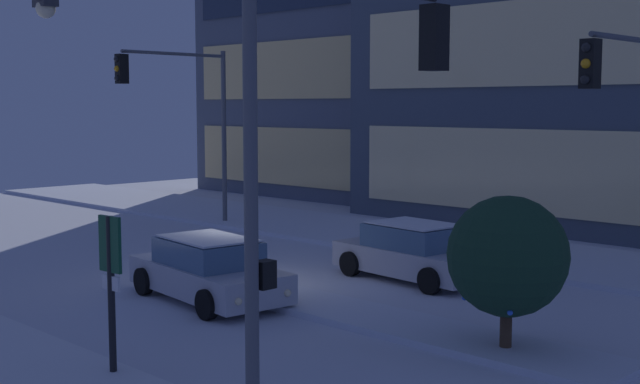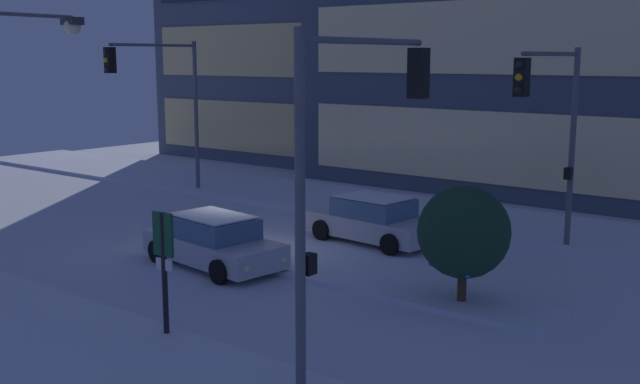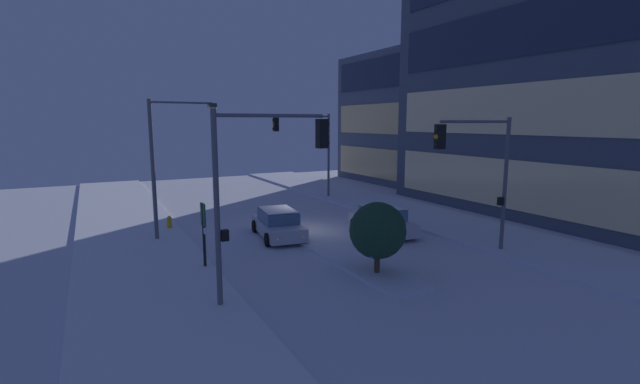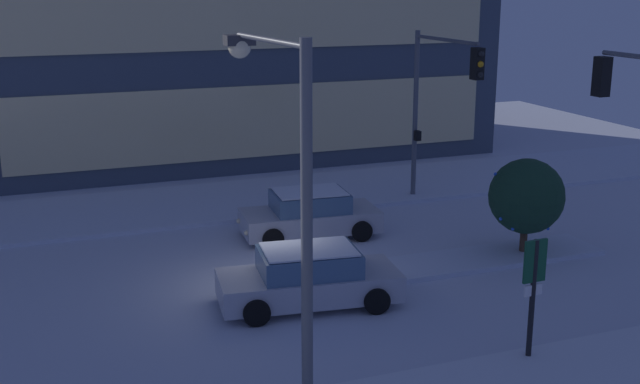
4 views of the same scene
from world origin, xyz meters
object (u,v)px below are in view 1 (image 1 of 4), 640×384
Objects in this scene: car_far at (414,253)px; traffic_light_corner_far_right at (638,119)px; car_near at (208,271)px; traffic_light_corner_far_left at (184,104)px; decorated_tree_median at (508,256)px; traffic_light_corner_near_right at (335,121)px; parking_info_sign at (111,275)px.

car_far is 6.45m from traffic_light_corner_far_right.
traffic_light_corner_far_right reaches higher than car_near.
traffic_light_corner_far_left reaches higher than decorated_tree_median.
car_far is 6.70m from decorated_tree_median.
traffic_light_corner_far_left is at bearing 59.59° from traffic_light_corner_near_right.
traffic_light_corner_far_left is 2.25× the size of decorated_tree_median.
car_far is 12.16m from traffic_light_corner_far_left.
parking_info_sign is (-4.07, -1.04, -2.57)m from traffic_light_corner_near_right.
parking_info_sign is 6.98m from decorated_tree_median.
car_near is 5.75m from parking_info_sign.
traffic_light_corner_near_right reaches higher than car_near.
decorated_tree_median is at bearing 16.77° from car_near.
car_near is 1.74× the size of parking_info_sign.
traffic_light_corner_far_right is 5.86m from decorated_tree_median.
parking_info_sign is at bearing -19.25° from traffic_light_corner_far_right.
traffic_light_corner_far_right is at bearing -160.58° from car_far.
traffic_light_corner_far_left is 17.10m from parking_info_sign.
traffic_light_corner_far_left is (-11.46, 1.16, 3.88)m from car_far.
car_far is 0.71× the size of traffic_light_corner_near_right.
traffic_light_corner_far_left is 2.40× the size of parking_info_sign.
decorated_tree_median is (7.22, 1.21, 1.11)m from car_near.
traffic_light_corner_far_right is at bearing -22.36° from parking_info_sign.
traffic_light_corner_far_left is at bearing 46.37° from parking_info_sign.
parking_info_sign is (-3.88, -11.13, -2.47)m from traffic_light_corner_far_right.
car_near is 12.08m from traffic_light_corner_far_left.
traffic_light_corner_far_right is at bearing 49.54° from car_near.
car_far is at bearing 31.82° from traffic_light_corner_near_right.
traffic_light_corner_far_left is at bearing 153.41° from car_near.
traffic_light_corner_far_right is 0.94× the size of traffic_light_corner_far_left.
car_near is 0.77× the size of traffic_light_corner_far_right.
traffic_light_corner_near_right is at bearing 126.93° from car_far.
traffic_light_corner_near_right is 4.93m from parking_info_sign.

